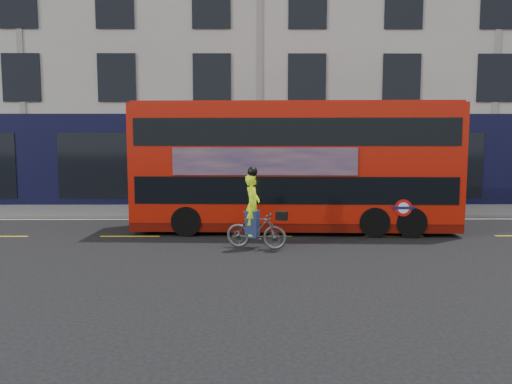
{
  "coord_description": "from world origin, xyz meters",
  "views": [
    {
      "loc": [
        -0.27,
        -13.39,
        2.94
      ],
      "look_at": [
        -0.18,
        2.76,
        1.22
      ],
      "focal_mm": 35.0,
      "sensor_mm": 36.0,
      "label": 1
    }
  ],
  "objects": [
    {
      "name": "bus",
      "position": [
        1.07,
        2.46,
        2.09
      ],
      "size": [
        10.19,
        2.69,
        4.07
      ],
      "rotation": [
        0.0,
        0.0,
        -0.04
      ],
      "color": "#AB1406",
      "rests_on": "ground"
    },
    {
      "name": "building_terrace",
      "position": [
        0.0,
        12.94,
        7.49
      ],
      "size": [
        50.0,
        10.07,
        15.0
      ],
      "color": "#B4B2A9",
      "rests_on": "ground"
    },
    {
      "name": "lane_dashes",
      "position": [
        0.0,
        1.5,
        0.0
      ],
      "size": [
        58.0,
        0.12,
        0.01
      ],
      "primitive_type": null,
      "color": "gold",
      "rests_on": "ground"
    },
    {
      "name": "cyclist",
      "position": [
        -0.22,
        -0.18,
        0.74
      ],
      "size": [
        1.73,
        0.93,
        2.21
      ],
      "rotation": [
        0.0,
        0.0,
        -0.29
      ],
      "color": "#4A4C4F",
      "rests_on": "ground"
    },
    {
      "name": "kerb",
      "position": [
        0.0,
        5.0,
        0.07
      ],
      "size": [
        60.0,
        0.12,
        0.13
      ],
      "primitive_type": "cube",
      "color": "gray",
      "rests_on": "ground"
    },
    {
      "name": "road_edge_line",
      "position": [
        0.0,
        4.7,
        0.0
      ],
      "size": [
        58.0,
        0.1,
        0.01
      ],
      "primitive_type": "cube",
      "color": "silver",
      "rests_on": "ground"
    },
    {
      "name": "pavement",
      "position": [
        0.0,
        6.5,
        0.06
      ],
      "size": [
        60.0,
        3.0,
        0.12
      ],
      "primitive_type": "cube",
      "color": "gray",
      "rests_on": "ground"
    },
    {
      "name": "ground",
      "position": [
        0.0,
        0.0,
        0.0
      ],
      "size": [
        120.0,
        120.0,
        0.0
      ],
      "primitive_type": "plane",
      "color": "black",
      "rests_on": "ground"
    }
  ]
}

